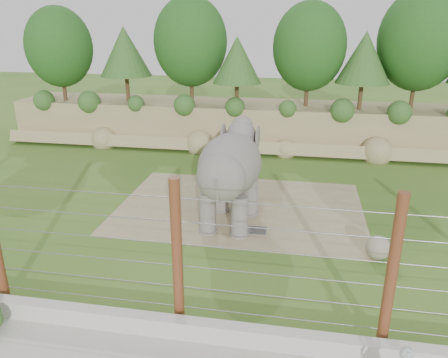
# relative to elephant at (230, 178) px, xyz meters

# --- Properties ---
(ground) EXTENTS (90.00, 90.00, 0.00)m
(ground) POSITION_rel_elephant_xyz_m (-0.32, -1.50, -1.83)
(ground) COLOR #375F1B
(ground) RESTS_ON ground
(back_embankment) EXTENTS (30.00, 5.52, 8.77)m
(back_embankment) POSITION_rel_elephant_xyz_m (0.27, 11.18, 2.14)
(back_embankment) COLOR #917F5B
(back_embankment) RESTS_ON ground
(dirt_patch) EXTENTS (10.00, 7.00, 0.02)m
(dirt_patch) POSITION_rel_elephant_xyz_m (0.18, 1.50, -1.82)
(dirt_patch) COLOR #94815F
(dirt_patch) RESTS_ON ground
(drain_grate) EXTENTS (1.00, 0.60, 0.03)m
(drain_grate) POSITION_rel_elephant_xyz_m (0.95, -0.51, -1.79)
(drain_grate) COLOR #262628
(drain_grate) RESTS_ON dirt_patch
(elephant) EXTENTS (2.26, 4.65, 3.66)m
(elephant) POSITION_rel_elephant_xyz_m (0.00, 0.00, 0.00)
(elephant) COLOR slate
(elephant) RESTS_ON ground
(stone_ball) EXTENTS (0.80, 0.80, 0.80)m
(stone_ball) POSITION_rel_elephant_xyz_m (5.18, -1.80, -1.41)
(stone_ball) COLOR gray
(stone_ball) RESTS_ON dirt_patch
(retaining_wall) EXTENTS (26.00, 0.35, 0.50)m
(retaining_wall) POSITION_rel_elephant_xyz_m (-0.32, -6.50, -1.58)
(retaining_wall) COLOR beige
(retaining_wall) RESTS_ON ground
(barrier_fence) EXTENTS (20.26, 0.26, 4.00)m
(barrier_fence) POSITION_rel_elephant_xyz_m (-0.32, -6.00, 0.17)
(barrier_fence) COLOR #5B2D14
(barrier_fence) RESTS_ON ground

